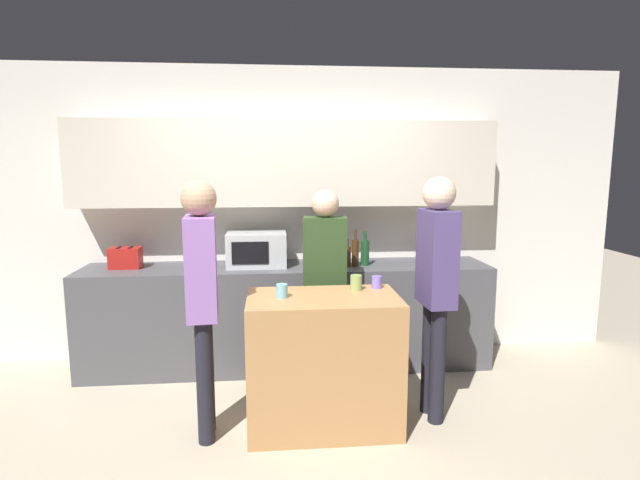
{
  "coord_description": "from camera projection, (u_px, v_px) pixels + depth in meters",
  "views": [
    {
      "loc": [
        -0.12,
        -2.97,
        1.83
      ],
      "look_at": [
        0.21,
        0.55,
        1.28
      ],
      "focal_mm": 28.0,
      "sensor_mm": 36.0,
      "label": 1
    }
  ],
  "objects": [
    {
      "name": "microwave",
      "position": [
        257.0,
        249.0,
        4.43
      ],
      "size": [
        0.52,
        0.39,
        0.3
      ],
      "color": "#B7BABC",
      "rests_on": "back_counter"
    },
    {
      "name": "potted_plant",
      "position": [
        424.0,
        241.0,
        4.56
      ],
      "size": [
        0.14,
        0.14,
        0.4
      ],
      "color": "brown",
      "rests_on": "back_counter"
    },
    {
      "name": "cup_1",
      "position": [
        282.0,
        291.0,
        3.35
      ],
      "size": [
        0.08,
        0.08,
        0.09
      ],
      "color": "#76BED4",
      "rests_on": "kitchen_island"
    },
    {
      "name": "bottle_0",
      "position": [
        319.0,
        254.0,
        4.36
      ],
      "size": [
        0.08,
        0.08,
        0.31
      ],
      "color": "black",
      "rests_on": "back_counter"
    },
    {
      "name": "kitchen_island",
      "position": [
        323.0,
        362.0,
        3.46
      ],
      "size": [
        1.04,
        0.61,
        0.93
      ],
      "color": "#B27F4C",
      "rests_on": "ground_plane"
    },
    {
      "name": "ground_plane",
      "position": [
        295.0,
        450.0,
        3.21
      ],
      "size": [
        14.0,
        14.0,
        0.0
      ],
      "primitive_type": "plane",
      "color": "#BCAD93"
    },
    {
      "name": "back_wall",
      "position": [
        286.0,
        195.0,
        4.61
      ],
      "size": [
        6.4,
        0.4,
        2.7
      ],
      "color": "silver",
      "rests_on": "ground_plane"
    },
    {
      "name": "bottle_4",
      "position": [
        355.0,
        252.0,
        4.41
      ],
      "size": [
        0.06,
        0.06,
        0.33
      ],
      "color": "#472814",
      "rests_on": "back_counter"
    },
    {
      "name": "bottle_1",
      "position": [
        326.0,
        251.0,
        4.52
      ],
      "size": [
        0.08,
        0.08,
        0.3
      ],
      "color": "silver",
      "rests_on": "back_counter"
    },
    {
      "name": "bottle_3",
      "position": [
        347.0,
        256.0,
        4.4
      ],
      "size": [
        0.06,
        0.06,
        0.24
      ],
      "color": "#472814",
      "rests_on": "back_counter"
    },
    {
      "name": "person_left",
      "position": [
        436.0,
        277.0,
        3.49
      ],
      "size": [
        0.23,
        0.35,
        1.74
      ],
      "rotation": [
        0.0,
        0.0,
        -4.66
      ],
      "color": "black",
      "rests_on": "ground_plane"
    },
    {
      "name": "bottle_5",
      "position": [
        365.0,
        252.0,
        4.45
      ],
      "size": [
        0.08,
        0.08,
        0.31
      ],
      "color": "#194723",
      "rests_on": "back_counter"
    },
    {
      "name": "person_right",
      "position": [
        202.0,
        288.0,
        3.23
      ],
      "size": [
        0.23,
        0.36,
        1.72
      ],
      "rotation": [
        0.0,
        0.0,
        -1.48
      ],
      "color": "black",
      "rests_on": "ground_plane"
    },
    {
      "name": "cup_2",
      "position": [
        356.0,
        283.0,
        3.55
      ],
      "size": [
        0.08,
        0.08,
        0.11
      ],
      "color": "#8EAB5A",
      "rests_on": "kitchen_island"
    },
    {
      "name": "bottle_2",
      "position": [
        336.0,
        250.0,
        4.5
      ],
      "size": [
        0.07,
        0.07,
        0.33
      ],
      "color": "maroon",
      "rests_on": "back_counter"
    },
    {
      "name": "back_counter",
      "position": [
        288.0,
        316.0,
        4.51
      ],
      "size": [
        3.6,
        0.62,
        0.92
      ],
      "color": "#4C4C51",
      "rests_on": "ground_plane"
    },
    {
      "name": "cup_0",
      "position": [
        377.0,
        282.0,
        3.61
      ],
      "size": [
        0.07,
        0.07,
        0.09
      ],
      "color": "#816DE3",
      "rests_on": "kitchen_island"
    },
    {
      "name": "person_center",
      "position": [
        325.0,
        273.0,
        3.94
      ],
      "size": [
        0.36,
        0.23,
        1.63
      ],
      "rotation": [
        0.0,
        0.0,
        -3.27
      ],
      "color": "black",
      "rests_on": "ground_plane"
    },
    {
      "name": "toaster",
      "position": [
        125.0,
        258.0,
        4.33
      ],
      "size": [
        0.26,
        0.16,
        0.18
      ],
      "color": "#B21E19",
      "rests_on": "back_counter"
    }
  ]
}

